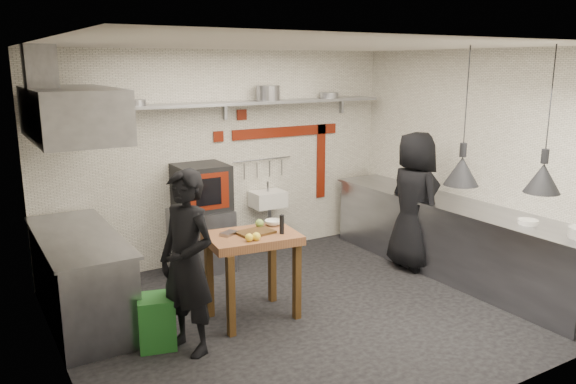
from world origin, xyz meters
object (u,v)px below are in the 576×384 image
chef_left (187,263)px  combi_oven (201,187)px  prep_table (253,276)px  oven_stand (201,240)px  chef_right (414,201)px  green_bin (157,322)px

chef_left → combi_oven: bearing=132.0°
combi_oven → prep_table: size_ratio=0.69×
oven_stand → chef_left: 2.18m
oven_stand → combi_oven: combi_oven is taller
prep_table → chef_right: chef_right is taller
green_bin → oven_stand: bearing=55.6°
green_bin → chef_left: size_ratio=0.29×
green_bin → prep_table: size_ratio=0.54×
chef_right → chef_left: bearing=104.4°
chef_left → chef_right: 3.36m
oven_stand → chef_right: bearing=-28.7°
green_bin → chef_left: (0.24, -0.23, 0.61)m
chef_left → chef_right: (3.31, 0.56, 0.03)m
chef_right → combi_oven: bearing=64.6°
green_bin → chef_right: 3.63m
prep_table → green_bin: bearing=-168.8°
combi_oven → green_bin: (-1.19, -1.71, -0.84)m
combi_oven → chef_right: chef_right is taller
oven_stand → chef_left: (-0.92, -1.92, 0.46)m
combi_oven → chef_left: bearing=-115.2°
green_bin → chef_left: bearing=-42.9°
combi_oven → prep_table: (-0.12, -1.63, -0.63)m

